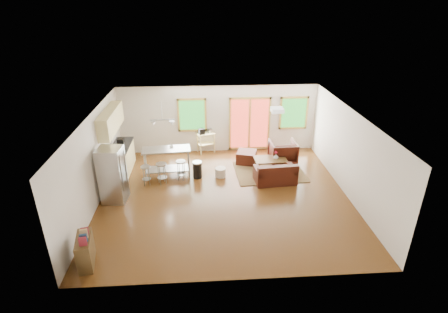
{
  "coord_description": "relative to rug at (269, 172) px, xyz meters",
  "views": [
    {
      "loc": [
        -0.64,
        -9.22,
        5.6
      ],
      "look_at": [
        0.0,
        0.3,
        1.2
      ],
      "focal_mm": 28.0,
      "sensor_mm": 36.0,
      "label": 1
    }
  ],
  "objects": [
    {
      "name": "left_wall",
      "position": [
        -5.43,
        -1.5,
        1.29
      ],
      "size": [
        0.02,
        7.0,
        2.6
      ],
      "primitive_type": "cube",
      "color": "beige",
      "rests_on": "ground"
    },
    {
      "name": "ceiling_flush",
      "position": [
        -0.07,
        -0.9,
        2.52
      ],
      "size": [
        0.35,
        0.35,
        0.12
      ],
      "primitive_type": "cube",
      "color": "white",
      "rests_on": "ceiling"
    },
    {
      "name": "refrigerator",
      "position": [
        -4.95,
        -1.49,
        0.83
      ],
      "size": [
        0.75,
        0.72,
        1.68
      ],
      "rotation": [
        0.0,
        0.0,
        -0.1
      ],
      "color": "#B7BABC",
      "rests_on": "floor"
    },
    {
      "name": "cup",
      "position": [
        -3.35,
        0.11,
        1.0
      ],
      "size": [
        0.16,
        0.14,
        0.13
      ],
      "primitive_type": "imported",
      "rotation": [
        0.0,
        0.0,
        -0.37
      ],
      "color": "silver",
      "rests_on": "island"
    },
    {
      "name": "floor",
      "position": [
        -1.67,
        -1.5,
        -0.02
      ],
      "size": [
        7.5,
        7.0,
        0.02
      ],
      "primitive_type": "cube",
      "color": "#3B210C",
      "rests_on": "ground"
    },
    {
      "name": "cabinets",
      "position": [
        -5.16,
        0.2,
        0.92
      ],
      "size": [
        0.64,
        2.24,
        2.3
      ],
      "color": "#D3C17A",
      "rests_on": "floor"
    },
    {
      "name": "window_left",
      "position": [
        -2.67,
        1.96,
        1.49
      ],
      "size": [
        1.1,
        0.05,
        1.3
      ],
      "color": "#19511A",
      "rests_on": "back_wall"
    },
    {
      "name": "french_doors",
      "position": [
        -0.47,
        1.96,
        1.09
      ],
      "size": [
        1.6,
        0.05,
        2.1
      ],
      "color": "#A72D1E",
      "rests_on": "back_wall"
    },
    {
      "name": "vase",
      "position": [
        0.24,
        0.21,
        0.5
      ],
      "size": [
        0.23,
        0.24,
        0.31
      ],
      "rotation": [
        0.0,
        0.0,
        0.3
      ],
      "color": "silver",
      "rests_on": "coffee_table"
    },
    {
      "name": "trash_can",
      "position": [
        -2.5,
        -0.23,
        0.28
      ],
      "size": [
        0.39,
        0.39,
        0.58
      ],
      "rotation": [
        0.0,
        0.0,
        0.28
      ],
      "color": "black",
      "rests_on": "floor"
    },
    {
      "name": "rug",
      "position": [
        0.0,
        0.0,
        0.0
      ],
      "size": [
        2.42,
        1.91,
        0.02
      ],
      "primitive_type": "cube",
      "rotation": [
        0.0,
        0.0,
        0.05
      ],
      "color": "#405B33",
      "rests_on": "floor"
    },
    {
      "name": "coffee_table",
      "position": [
        0.04,
        0.13,
        0.37
      ],
      "size": [
        1.14,
        0.7,
        0.45
      ],
      "rotation": [
        0.0,
        0.0,
        0.03
      ],
      "color": "#3B2A14",
      "rests_on": "floor"
    },
    {
      "name": "pendant_light",
      "position": [
        -3.57,
        0.0,
        1.89
      ],
      "size": [
        0.8,
        0.18,
        0.79
      ],
      "color": "gray",
      "rests_on": "ceiling"
    },
    {
      "name": "bar_stool_a",
      "position": [
        -4.15,
        -0.6,
        0.48
      ],
      "size": [
        0.37,
        0.37,
        0.66
      ],
      "rotation": [
        0.0,
        0.0,
        0.2
      ],
      "color": "#B7BABC",
      "rests_on": "floor"
    },
    {
      "name": "bar_stool_b",
      "position": [
        -3.65,
        -0.57,
        0.52
      ],
      "size": [
        0.45,
        0.45,
        0.72
      ],
      "rotation": [
        0.0,
        0.0,
        0.4
      ],
      "color": "#B7BABC",
      "rests_on": "floor"
    },
    {
      "name": "armchair",
      "position": [
        0.59,
        0.68,
        0.46
      ],
      "size": [
        0.94,
        0.89,
        0.95
      ],
      "primitive_type": "imported",
      "rotation": [
        0.0,
        0.0,
        3.17
      ],
      "color": "black",
      "rests_on": "floor"
    },
    {
      "name": "pouf",
      "position": [
        -1.73,
        -0.22,
        0.15
      ],
      "size": [
        0.46,
        0.46,
        0.32
      ],
      "primitive_type": "cylinder",
      "rotation": [
        0.0,
        0.0,
        -0.33
      ],
      "color": "beige",
      "rests_on": "floor"
    },
    {
      "name": "bookshelf",
      "position": [
        -5.02,
        -4.26,
        0.36
      ],
      "size": [
        0.46,
        0.85,
        0.94
      ],
      "rotation": [
        0.0,
        0.0,
        0.19
      ],
      "color": "#3B2A14",
      "rests_on": "floor"
    },
    {
      "name": "ottoman",
      "position": [
        -0.71,
        0.81,
        0.21
      ],
      "size": [
        0.84,
        0.84,
        0.45
      ],
      "primitive_type": "cube",
      "rotation": [
        0.0,
        0.0,
        -0.29
      ],
      "color": "black",
      "rests_on": "floor"
    },
    {
      "name": "back_wall",
      "position": [
        -1.67,
        2.01,
        1.29
      ],
      "size": [
        7.5,
        0.02,
        2.6
      ],
      "primitive_type": "cube",
      "color": "beige",
      "rests_on": "ground"
    },
    {
      "name": "front_wall",
      "position": [
        -1.67,
        -5.01,
        1.29
      ],
      "size": [
        7.5,
        0.02,
        2.6
      ],
      "primitive_type": "cube",
      "color": "beige",
      "rests_on": "ground"
    },
    {
      "name": "bar_stool_c",
      "position": [
        -3.04,
        -0.34,
        0.49
      ],
      "size": [
        0.38,
        0.38,
        0.68
      ],
      "rotation": [
        0.0,
        0.0,
        -0.22
      ],
      "color": "#B7BABC",
      "rests_on": "floor"
    },
    {
      "name": "kitchen_cart",
      "position": [
        -2.19,
        1.84,
        0.68
      ],
      "size": [
        0.77,
        0.63,
        1.01
      ],
      "rotation": [
        0.0,
        0.0,
        0.37
      ],
      "color": "#D3C17A",
      "rests_on": "floor"
    },
    {
      "name": "island",
      "position": [
        -3.51,
        -0.04,
        0.68
      ],
      "size": [
        1.63,
        0.77,
        1.0
      ],
      "rotation": [
        0.0,
        0.0,
        0.09
      ],
      "color": "#B7BABC",
      "rests_on": "floor"
    },
    {
      "name": "ceiling",
      "position": [
        -1.67,
        -1.5,
        2.6
      ],
      "size": [
        7.5,
        7.0,
        0.02
      ],
      "primitive_type": "cube",
      "color": "silver",
      "rests_on": "ground"
    },
    {
      "name": "loveseat",
      "position": [
        0.05,
        -0.74,
        0.27
      ],
      "size": [
        1.39,
        0.86,
        0.71
      ],
      "rotation": [
        0.0,
        0.0,
        0.08
      ],
      "color": "black",
      "rests_on": "floor"
    },
    {
      "name": "window_right",
      "position": [
        1.23,
        1.96,
        1.49
      ],
      "size": [
        1.1,
        0.05,
        1.3
      ],
      "color": "#19511A",
      "rests_on": "back_wall"
    },
    {
      "name": "right_wall",
      "position": [
        2.09,
        -1.5,
        1.29
      ],
      "size": [
        0.02,
        7.0,
        2.6
      ],
      "primitive_type": "cube",
      "color": "beige",
      "rests_on": "ground"
    }
  ]
}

